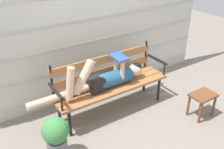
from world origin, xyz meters
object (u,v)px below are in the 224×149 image
(reclining_person, at_px, (105,79))
(potted_plant, at_px, (56,137))
(park_bench, at_px, (109,81))
(footstool, at_px, (202,99))

(reclining_person, bearing_deg, potted_plant, -154.08)
(park_bench, distance_m, footstool, 1.38)
(potted_plant, bearing_deg, reclining_person, 25.92)
(footstool, bearing_deg, park_bench, 138.65)
(park_bench, distance_m, potted_plant, 1.20)
(footstool, bearing_deg, reclining_person, 144.13)
(reclining_person, bearing_deg, footstool, -35.87)
(park_bench, height_order, footstool, park_bench)
(footstool, distance_m, potted_plant, 2.12)
(reclining_person, relative_size, footstool, 4.70)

